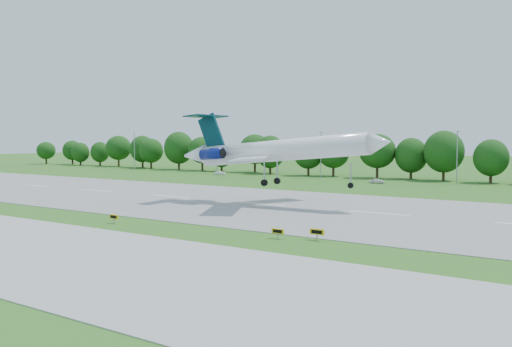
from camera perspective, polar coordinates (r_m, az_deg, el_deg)
name	(u,v)px	position (r m, az deg, el deg)	size (l,w,h in m)	color
ground	(149,224)	(72.75, -10.65, -4.95)	(600.00, 600.00, 0.00)	#2E651A
runway	(261,204)	(91.85, 0.55, -3.08)	(400.00, 45.00, 0.08)	gray
taxiway	(18,246)	(61.66, -22.74, -6.67)	(400.00, 23.00, 0.08)	#ADADA8
tree_line	(408,155)	(151.44, 14.99, 1.76)	(288.40, 8.40, 10.40)	#382314
light_poles	(384,156)	(142.99, 12.68, 1.76)	(175.90, 0.25, 12.19)	gray
airliner	(271,150)	(90.03, 1.55, 2.34)	(36.74, 26.60, 11.69)	white
taxi_sign_left	(114,217)	(73.87, -14.02, -4.24)	(1.55, 0.27, 1.08)	gray
taxi_sign_centre	(278,231)	(60.90, 2.19, -5.81)	(1.52, 0.25, 1.07)	gray
taxi_sign_right	(317,232)	(60.22, 6.13, -5.84)	(1.71, 0.28, 1.20)	gray
service_vehicle_a	(220,173)	(164.31, -3.65, 0.05)	(1.17, 3.37, 1.11)	silver
service_vehicle_b	(377,181)	(136.46, 12.00, -0.73)	(1.43, 3.55, 1.21)	white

